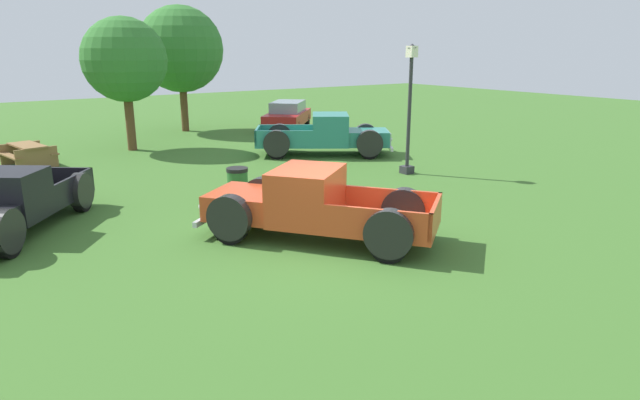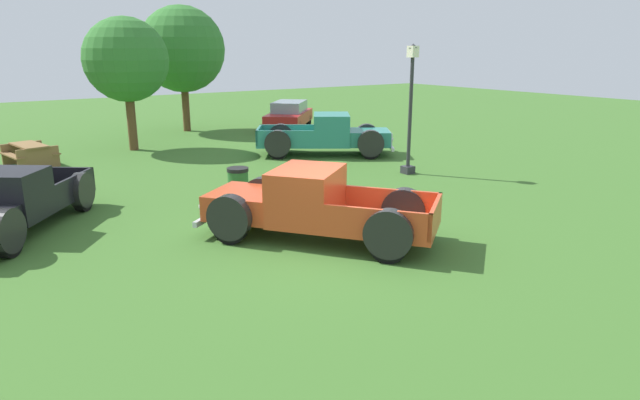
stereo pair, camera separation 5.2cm
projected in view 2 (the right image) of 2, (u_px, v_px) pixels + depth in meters
name	position (u px, v px, depth m)	size (l,w,h in m)	color
ground_plane	(327.00, 245.00, 11.78)	(80.00, 80.00, 0.00)	#3D6B28
pickup_truck_foreground	(304.00, 205.00, 12.03)	(4.57, 5.19, 1.58)	#D14723
pickup_truck_behind_left	(333.00, 135.00, 21.48)	(5.38, 4.47, 1.61)	#2D8475
pickup_truck_behind_right	(5.00, 205.00, 12.18)	(4.26, 4.90, 1.48)	black
sedan_distant_a	(289.00, 115.00, 28.26)	(4.19, 4.30, 1.42)	#B21E1E
lamp_post_near	(410.00, 107.00, 17.87)	(0.36, 0.36, 4.22)	#2D2D33
picnic_table	(30.00, 152.00, 19.54)	(1.81, 2.06, 0.78)	olive
trash_can	(238.00, 185.00, 14.96)	(0.59, 0.59, 0.95)	#2D6B2D
oak_tree_east	(182.00, 49.00, 26.82)	(4.18, 4.18, 6.11)	brown
oak_tree_west	(126.00, 60.00, 21.75)	(3.34, 3.34, 5.31)	brown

